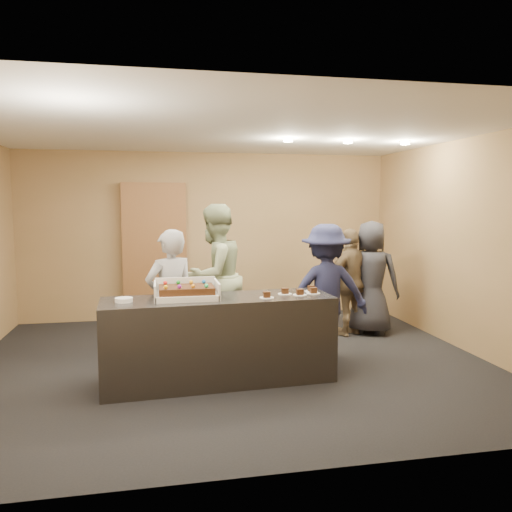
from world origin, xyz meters
The scene contains 17 objects.
room centered at (0.00, 0.00, 1.35)m, with size 6.04×6.00×2.70m.
serving_counter centered at (-0.23, -0.59, 0.45)m, with size 2.40×0.70×0.90m, color black.
storage_cabinet centered at (-0.89, 2.41, 1.10)m, with size 1.00×0.15×2.21m, color brown.
cake_box centered at (-0.56, -0.57, 0.94)m, with size 0.65×0.45×0.19m.
sheet_cake centered at (-0.56, -0.59, 1.00)m, with size 0.56×0.38×0.11m.
plate_stack centered at (-1.18, -0.65, 0.92)m, with size 0.17×0.17×0.04m, color white.
slice_a centered at (0.26, -0.73, 0.92)m, with size 0.15×0.15×0.07m.
slice_b centered at (0.50, -0.55, 0.92)m, with size 0.15×0.15×0.07m.
slice_c centered at (0.64, -0.64, 0.92)m, with size 0.15×0.15×0.07m.
slice_d centered at (0.83, -0.45, 0.92)m, with size 0.15×0.15×0.07m.
slice_e centered at (0.81, -0.58, 0.92)m, with size 0.15×0.15×0.07m.
person_server_grey centered at (-0.71, -0.14, 0.80)m, with size 0.58×0.38×1.60m, color #929397.
person_sage_man centered at (-0.13, 0.64, 0.94)m, with size 0.91×0.71×1.87m, color #9AA87D.
person_navy_man centered at (1.16, 0.02, 0.82)m, with size 1.05×0.61×1.63m, color #1F2245.
person_brown_extra centered at (1.85, 0.93, 0.76)m, with size 0.89×0.37×1.53m, color brown.
person_dark_suit centered at (2.16, 0.94, 0.82)m, with size 0.80×0.52×1.64m, color #28282E.
ceiling_spotlights centered at (1.60, 0.50, 2.67)m, with size 1.72×0.12×0.03m.
Camera 1 is at (-0.84, -5.70, 1.88)m, focal length 35.00 mm.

